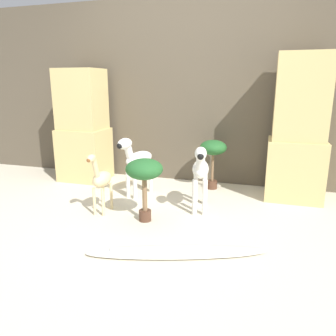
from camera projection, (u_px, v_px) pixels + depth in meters
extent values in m
plane|color=beige|center=(144.00, 229.00, 2.81)|extent=(14.00, 14.00, 0.00)
cube|color=brown|center=(188.00, 93.00, 4.00)|extent=(6.40, 0.08, 2.20)
cube|color=#D1B775|center=(85.00, 154.00, 4.21)|extent=(0.58, 0.47, 0.65)
cube|color=#D1B775|center=(81.00, 99.00, 4.03)|extent=(0.53, 0.43, 0.73)
cube|color=#D1B775|center=(294.00, 170.00, 3.50)|extent=(0.58, 0.47, 0.64)
cube|color=#D1B775|center=(302.00, 97.00, 3.31)|extent=(0.52, 0.42, 0.87)
cylinder|color=white|center=(205.00, 198.00, 3.07)|extent=(0.05, 0.05, 0.35)
cylinder|color=white|center=(195.00, 197.00, 3.08)|extent=(0.05, 0.05, 0.35)
cylinder|color=white|center=(205.00, 188.00, 3.35)|extent=(0.05, 0.05, 0.35)
cylinder|color=white|center=(196.00, 188.00, 3.36)|extent=(0.05, 0.05, 0.35)
ellipsoid|color=white|center=(201.00, 169.00, 3.16)|extent=(0.23, 0.44, 0.16)
cylinder|color=white|center=(201.00, 161.00, 2.96)|extent=(0.10, 0.14, 0.20)
ellipsoid|color=white|center=(201.00, 154.00, 2.88)|extent=(0.14, 0.21, 0.12)
sphere|color=black|center=(201.00, 157.00, 2.80)|extent=(0.06, 0.06, 0.06)
cube|color=black|center=(201.00, 160.00, 2.95)|extent=(0.03, 0.08, 0.17)
cylinder|color=white|center=(135.00, 184.00, 3.50)|extent=(0.05, 0.05, 0.35)
cylinder|color=white|center=(128.00, 182.00, 3.55)|extent=(0.05, 0.05, 0.35)
cylinder|color=white|center=(151.00, 177.00, 3.74)|extent=(0.05, 0.05, 0.35)
cylinder|color=white|center=(144.00, 176.00, 3.79)|extent=(0.05, 0.05, 0.35)
ellipsoid|color=white|center=(139.00, 159.00, 3.58)|extent=(0.27, 0.44, 0.16)
cylinder|color=white|center=(129.00, 151.00, 3.41)|extent=(0.11, 0.15, 0.20)
ellipsoid|color=white|center=(125.00, 144.00, 3.34)|extent=(0.16, 0.22, 0.12)
sphere|color=black|center=(120.00, 146.00, 3.28)|extent=(0.06, 0.06, 0.06)
cube|color=black|center=(129.00, 150.00, 3.41)|extent=(0.04, 0.08, 0.17)
cylinder|color=beige|center=(103.00, 202.00, 3.06)|extent=(0.03, 0.03, 0.27)
cylinder|color=beige|center=(94.00, 202.00, 3.08)|extent=(0.03, 0.03, 0.27)
cylinder|color=beige|center=(111.00, 196.00, 3.24)|extent=(0.03, 0.03, 0.27)
cylinder|color=beige|center=(103.00, 195.00, 3.26)|extent=(0.03, 0.03, 0.27)
ellipsoid|color=beige|center=(102.00, 179.00, 3.11)|extent=(0.16, 0.28, 0.15)
cylinder|color=beige|center=(96.00, 168.00, 2.97)|extent=(0.05, 0.12, 0.23)
ellipsoid|color=beige|center=(91.00, 158.00, 2.87)|extent=(0.07, 0.12, 0.07)
sphere|color=brown|center=(89.00, 160.00, 2.83)|extent=(0.04, 0.04, 0.04)
cylinder|color=#513323|center=(212.00, 185.00, 3.88)|extent=(0.12, 0.12, 0.10)
cylinder|color=brown|center=(213.00, 168.00, 3.83)|extent=(0.03, 0.03, 0.32)
ellipsoid|color=#235B28|center=(213.00, 147.00, 3.77)|extent=(0.31, 0.31, 0.17)
cylinder|color=#513323|center=(145.00, 215.00, 2.98)|extent=(0.11, 0.11, 0.10)
cylinder|color=brown|center=(145.00, 195.00, 2.93)|extent=(0.04, 0.04, 0.30)
ellipsoid|color=#235B28|center=(144.00, 169.00, 2.87)|extent=(0.33, 0.33, 0.18)
ellipsoid|color=silver|center=(176.00, 252.00, 2.40)|extent=(1.33, 0.62, 0.04)
cone|color=white|center=(113.00, 248.00, 2.37)|extent=(0.08, 0.08, 0.05)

